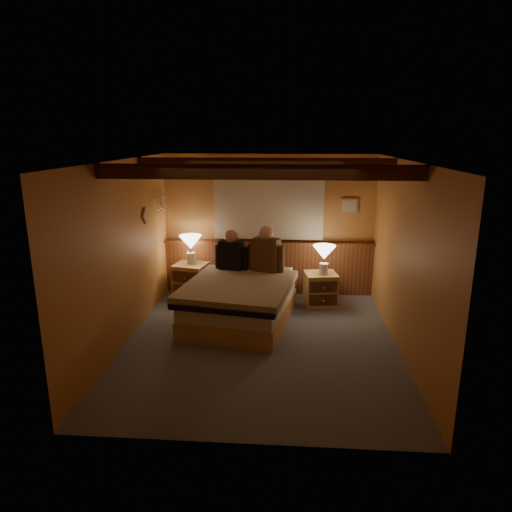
# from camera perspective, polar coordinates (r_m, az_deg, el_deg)

# --- Properties ---
(floor) EXTENTS (4.20, 4.20, 0.00)m
(floor) POSITION_cam_1_polar(r_m,az_deg,el_deg) (6.25, 0.61, -10.71)
(floor) COLOR #555C65
(floor) RESTS_ON ground
(ceiling) EXTENTS (4.20, 4.20, 0.00)m
(ceiling) POSITION_cam_1_polar(r_m,az_deg,el_deg) (5.65, 0.68, 11.84)
(ceiling) COLOR #CF8B4D
(ceiling) RESTS_ON wall_back
(wall_back) EXTENTS (3.60, 0.00, 3.60)m
(wall_back) POSITION_cam_1_polar(r_m,az_deg,el_deg) (7.88, 1.60, 3.90)
(wall_back) COLOR #C77E47
(wall_back) RESTS_ON floor
(wall_left) EXTENTS (0.00, 4.20, 4.20)m
(wall_left) POSITION_cam_1_polar(r_m,az_deg,el_deg) (6.21, -16.18, 0.30)
(wall_left) COLOR #C77E47
(wall_left) RESTS_ON floor
(wall_right) EXTENTS (0.00, 4.20, 4.20)m
(wall_right) POSITION_cam_1_polar(r_m,az_deg,el_deg) (6.00, 18.06, -0.34)
(wall_right) COLOR #C77E47
(wall_right) RESTS_ON floor
(wall_front) EXTENTS (3.60, 0.00, 3.60)m
(wall_front) POSITION_cam_1_polar(r_m,az_deg,el_deg) (3.85, -1.34, -8.04)
(wall_front) COLOR #C77E47
(wall_front) RESTS_ON floor
(wainscot) EXTENTS (3.60, 0.23, 0.94)m
(wainscot) POSITION_cam_1_polar(r_m,az_deg,el_deg) (7.98, 1.54, -1.23)
(wainscot) COLOR brown
(wainscot) RESTS_ON wall_back
(curtain_window) EXTENTS (2.18, 0.09, 1.11)m
(curtain_window) POSITION_cam_1_polar(r_m,az_deg,el_deg) (7.76, 1.59, 6.13)
(curtain_window) COLOR #4A2412
(curtain_window) RESTS_ON wall_back
(ceiling_beams) EXTENTS (3.60, 1.65, 0.16)m
(ceiling_beams) POSITION_cam_1_polar(r_m,az_deg,el_deg) (5.80, 0.77, 11.03)
(ceiling_beams) COLOR #4A2412
(ceiling_beams) RESTS_ON ceiling
(coat_rail) EXTENTS (0.05, 0.55, 0.24)m
(coat_rail) POSITION_cam_1_polar(r_m,az_deg,el_deg) (7.57, -11.78, 6.72)
(coat_rail) COLOR silver
(coat_rail) RESTS_ON wall_left
(framed_print) EXTENTS (0.30, 0.04, 0.25)m
(framed_print) POSITION_cam_1_polar(r_m,az_deg,el_deg) (7.86, 11.55, 6.16)
(framed_print) COLOR #AD7E56
(framed_print) RESTS_ON wall_back
(bed) EXTENTS (1.73, 2.09, 0.64)m
(bed) POSITION_cam_1_polar(r_m,az_deg,el_deg) (6.76, -1.98, -5.62)
(bed) COLOR tan
(bed) RESTS_ON floor
(nightstand_left) EXTENTS (0.61, 0.57, 0.58)m
(nightstand_left) POSITION_cam_1_polar(r_m,az_deg,el_deg) (7.93, -8.12, -2.99)
(nightstand_left) COLOR tan
(nightstand_left) RESTS_ON floor
(nightstand_right) EXTENTS (0.56, 0.52, 0.54)m
(nightstand_right) POSITION_cam_1_polar(r_m,az_deg,el_deg) (7.51, 8.06, -4.14)
(nightstand_right) COLOR tan
(nightstand_right) RESTS_ON floor
(lamp_left) EXTENTS (0.38, 0.38, 0.49)m
(lamp_left) POSITION_cam_1_polar(r_m,az_deg,el_deg) (7.78, -8.18, 1.51)
(lamp_left) COLOR silver
(lamp_left) RESTS_ON nightstand_left
(lamp_right) EXTENTS (0.36, 0.36, 0.47)m
(lamp_right) POSITION_cam_1_polar(r_m,az_deg,el_deg) (7.30, 8.52, 0.23)
(lamp_right) COLOR silver
(lamp_right) RESTS_ON nightstand_right
(person_left) EXTENTS (0.53, 0.27, 0.66)m
(person_left) POSITION_cam_1_polar(r_m,az_deg,el_deg) (7.21, -3.10, 0.38)
(person_left) COLOR black
(person_left) RESTS_ON bed
(person_right) EXTENTS (0.58, 0.35, 0.73)m
(person_right) POSITION_cam_1_polar(r_m,az_deg,el_deg) (7.10, 1.27, 0.46)
(person_right) COLOR #4F351F
(person_right) RESTS_ON bed
(duffel_bag) EXTENTS (0.48, 0.32, 0.33)m
(duffel_bag) POSITION_cam_1_polar(r_m,az_deg,el_deg) (7.13, -5.23, -6.22)
(duffel_bag) COLOR black
(duffel_bag) RESTS_ON floor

